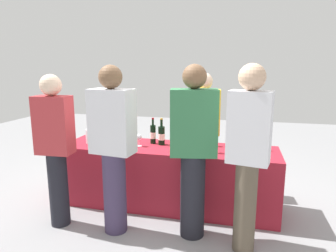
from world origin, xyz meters
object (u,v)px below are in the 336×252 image
at_px(guest_3, 248,152).
at_px(wine_bottle_2, 153,134).
at_px(ice_bucket, 94,136).
at_px(wine_bottle_6, 241,138).
at_px(wine_bottle_1, 119,132).
at_px(wine_bottle_5, 207,136).
at_px(wine_bottle_3, 162,135).
at_px(wine_glass_2, 180,141).
at_px(wine_bottle_7, 251,139).
at_px(wine_bottle_4, 195,136).
at_px(guest_2, 193,148).
at_px(wine_glass_1, 139,138).
at_px(wine_glass_3, 214,144).
at_px(server_pouring, 203,129).
at_px(guest_0, 55,145).
at_px(guest_1, 113,145).
at_px(wine_bottle_0, 103,132).
at_px(wine_glass_0, 92,135).

bearing_deg(guest_3, wine_bottle_2, 154.35).
bearing_deg(ice_bucket, wine_bottle_6, 5.65).
xyz_separation_m(wine_bottle_1, wine_bottle_5, (1.12, 0.01, 0.00)).
xyz_separation_m(wine_bottle_3, guest_3, (0.99, -0.80, 0.09)).
bearing_deg(wine_glass_2, wine_bottle_7, 14.94).
bearing_deg(ice_bucket, wine_bottle_4, 7.95).
bearing_deg(wine_bottle_5, guest_2, -93.61).
height_order(wine_bottle_7, wine_glass_2, wine_bottle_7).
xyz_separation_m(wine_bottle_4, wine_glass_1, (-0.63, -0.20, -0.01)).
relative_size(wine_bottle_6, wine_glass_3, 2.31).
distance_m(wine_bottle_1, guest_2, 1.31).
bearing_deg(server_pouring, guest_0, 37.41).
bearing_deg(wine_bottle_7, guest_1, -148.36).
distance_m(wine_glass_2, server_pouring, 0.66).
distance_m(wine_glass_2, wine_glass_3, 0.39).
height_order(wine_bottle_1, wine_glass_2, wine_bottle_1).
bearing_deg(guest_3, wine_bottle_0, 166.26).
xyz_separation_m(wine_glass_1, guest_2, (0.73, -0.53, 0.07)).
bearing_deg(guest_3, server_pouring, 124.57).
distance_m(wine_bottle_3, guest_0, 1.20).
bearing_deg(wine_glass_2, wine_bottle_5, 42.58).
bearing_deg(wine_bottle_4, wine_bottle_3, -170.13).
bearing_deg(guest_1, wine_glass_1, 93.44).
height_order(wine_bottle_5, server_pouring, server_pouring).
relative_size(wine_bottle_5, wine_bottle_7, 0.95).
relative_size(wine_bottle_1, wine_glass_3, 2.15).
height_order(wine_glass_2, guest_1, guest_1).
relative_size(wine_bottle_0, wine_glass_2, 2.10).
xyz_separation_m(guest_1, guest_2, (0.77, 0.11, -0.00)).
height_order(wine_bottle_2, wine_bottle_6, wine_bottle_6).
xyz_separation_m(wine_bottle_2, ice_bucket, (-0.72, -0.14, -0.03)).
bearing_deg(ice_bucket, wine_bottle_2, 10.99).
relative_size(wine_bottle_2, wine_bottle_7, 0.97).
xyz_separation_m(server_pouring, guest_0, (-1.35, -1.26, 0.02)).
height_order(wine_glass_0, wine_glass_2, wine_glass_0).
bearing_deg(wine_bottle_1, wine_bottle_4, -0.97).
bearing_deg(wine_bottle_5, wine_glass_1, -164.13).
distance_m(wine_bottle_4, wine_glass_0, 1.24).
xyz_separation_m(wine_bottle_3, wine_bottle_5, (0.54, 0.09, -0.00)).
bearing_deg(wine_glass_3, wine_bottle_7, 31.20).
bearing_deg(guest_2, ice_bucket, 146.71).
height_order(wine_glass_0, guest_3, guest_3).
height_order(wine_glass_1, ice_bucket, ice_bucket).
xyz_separation_m(wine_bottle_2, server_pouring, (0.56, 0.43, 0.00)).
xyz_separation_m(ice_bucket, guest_0, (-0.06, -0.69, 0.06)).
height_order(guest_0, guest_2, guest_2).
bearing_deg(wine_bottle_5, wine_bottle_0, -177.47).
xyz_separation_m(wine_glass_1, server_pouring, (0.69, 0.60, 0.01)).
bearing_deg(wine_bottle_0, wine_glass_0, -98.91).
bearing_deg(wine_glass_1, wine_glass_2, -4.13).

